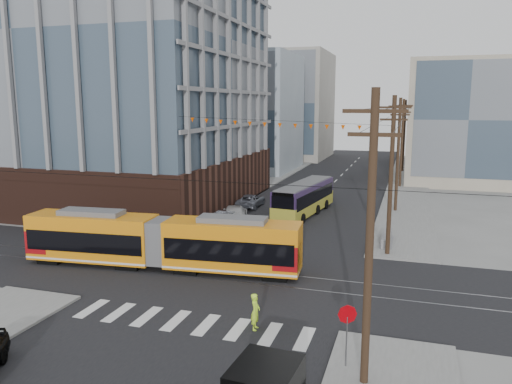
% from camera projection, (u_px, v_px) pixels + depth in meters
% --- Properties ---
extents(ground, '(160.00, 160.00, 0.00)m').
position_uv_depth(ground, '(214.00, 300.00, 26.91)').
color(ground, slate).
extents(office_building, '(30.00, 25.00, 28.60)m').
position_uv_depth(office_building, '(101.00, 66.00, 52.50)').
color(office_building, '#381E16').
rests_on(office_building, ground).
extents(bg_bldg_nw_near, '(18.00, 16.00, 18.00)m').
position_uv_depth(bg_bldg_nw_near, '(238.00, 113.00, 79.19)').
color(bg_bldg_nw_near, '#8C99A5').
rests_on(bg_bldg_nw_near, ground).
extents(bg_bldg_ne_near, '(14.00, 14.00, 16.00)m').
position_uv_depth(bg_bldg_ne_near, '(463.00, 122.00, 65.88)').
color(bg_bldg_ne_near, gray).
rests_on(bg_bldg_ne_near, ground).
extents(bg_bldg_nw_far, '(16.00, 18.00, 20.00)m').
position_uv_depth(bg_bldg_nw_far, '(287.00, 106.00, 96.92)').
color(bg_bldg_nw_far, gray).
rests_on(bg_bldg_nw_far, ground).
extents(bg_bldg_ne_far, '(16.00, 16.00, 14.00)m').
position_uv_depth(bg_bldg_ne_far, '(465.00, 124.00, 84.25)').
color(bg_bldg_ne_far, '#8C99A5').
rests_on(bg_bldg_ne_far, ground).
extents(utility_pole_near, '(0.30, 0.30, 11.00)m').
position_uv_depth(utility_pole_near, '(370.00, 244.00, 17.81)').
color(utility_pole_near, black).
rests_on(utility_pole_near, ground).
extents(utility_pole_far, '(0.30, 0.30, 11.00)m').
position_uv_depth(utility_pole_far, '(404.00, 136.00, 76.04)').
color(utility_pole_far, black).
rests_on(utility_pole_far, ground).
extents(streetcar, '(18.12, 4.13, 3.46)m').
position_uv_depth(streetcar, '(161.00, 242.00, 31.87)').
color(streetcar, orange).
rests_on(streetcar, ground).
extents(city_bus, '(3.84, 11.24, 3.12)m').
position_uv_depth(city_bus, '(304.00, 198.00, 47.46)').
color(city_bus, '#2B1A3F').
rests_on(city_bus, ground).
extents(parked_car_silver, '(2.86, 4.30, 1.34)m').
position_uv_depth(parked_car_silver, '(229.00, 218.00, 43.19)').
color(parked_car_silver, gray).
rests_on(parked_car_silver, ground).
extents(parked_car_white, '(3.51, 5.62, 1.52)m').
position_uv_depth(parked_car_white, '(235.00, 213.00, 44.54)').
color(parked_car_white, '#B5B5B5').
rests_on(parked_car_white, ground).
extents(parked_car_grey, '(2.30, 4.72, 1.29)m').
position_uv_depth(parked_car_grey, '(251.00, 201.00, 51.05)').
color(parked_car_grey, slate).
rests_on(parked_car_grey, ground).
extents(pedestrian, '(0.48, 0.68, 1.76)m').
position_uv_depth(pedestrian, '(255.00, 312.00, 23.26)').
color(pedestrian, '#C6FF2E').
rests_on(pedestrian, ground).
extents(stop_sign, '(1.02, 1.02, 2.54)m').
position_uv_depth(stop_sign, '(347.00, 340.00, 19.66)').
color(stop_sign, '#A50007').
rests_on(stop_sign, ground).
extents(jersey_barrier, '(0.93, 4.04, 0.81)m').
position_uv_depth(jersey_barrier, '(387.00, 239.00, 37.53)').
color(jersey_barrier, gray).
rests_on(jersey_barrier, ground).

